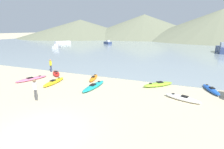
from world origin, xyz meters
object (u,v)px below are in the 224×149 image
moored_boat_1 (62,42)px  kayak_on_sand_6 (94,78)px  kayak_on_sand_4 (32,79)px  person_near_waterline (51,65)px  kayak_on_sand_1 (158,84)px  person_near_foreground (35,88)px  moored_boat_2 (108,43)px  kayak_on_sand_7 (54,82)px  moored_boat_3 (57,47)px  kayak_on_sand_3 (56,73)px  kayak_on_sand_5 (94,86)px  kayak_on_sand_2 (211,89)px  kayak_on_sand_0 (183,98)px  moored_boat_4 (222,49)px

moored_boat_1 → kayak_on_sand_6: bearing=-48.0°
kayak_on_sand_4 → person_near_waterline: size_ratio=2.09×
kayak_on_sand_1 → person_near_foreground: (-7.93, -6.88, 0.75)m
kayak_on_sand_6 → moored_boat_2: bearing=112.1°
kayak_on_sand_7 → moored_boat_3: (-20.80, 25.31, 0.31)m
kayak_on_sand_6 → moored_boat_1: bearing=132.0°
kayak_on_sand_7 → person_near_foreground: bearing=-67.1°
kayak_on_sand_6 → person_near_waterline: size_ratio=1.76×
kayak_on_sand_4 → moored_boat_1: size_ratio=0.58×
kayak_on_sand_4 → kayak_on_sand_3: bearing=71.4°
moored_boat_3 → kayak_on_sand_6: bearing=-43.5°
kayak_on_sand_6 → kayak_on_sand_7: bearing=-135.0°
kayak_on_sand_7 → person_near_foreground: person_near_foreground is taller
kayak_on_sand_6 → person_near_foreground: 6.81m
kayak_on_sand_5 → moored_boat_2: 46.26m
kayak_on_sand_3 → moored_boat_1: moored_boat_1 is taller
kayak_on_sand_2 → person_near_foreground: (-12.27, -7.15, 0.75)m
person_near_waterline → moored_boat_3: (-17.26, 21.68, -0.44)m
kayak_on_sand_1 → kayak_on_sand_4: 12.87m
kayak_on_sand_0 → kayak_on_sand_3: 13.96m
moored_boat_4 → kayak_on_sand_2: bearing=-100.0°
kayak_on_sand_6 → kayak_on_sand_2: bearing=2.6°
kayak_on_sand_6 → moored_boat_2: moored_boat_2 is taller
moored_boat_4 → moored_boat_1: bearing=172.3°
kayak_on_sand_5 → moored_boat_1: bearing=131.2°
kayak_on_sand_0 → kayak_on_sand_6: 9.20m
person_near_foreground → moored_boat_1: size_ratio=0.28×
kayak_on_sand_6 → moored_boat_4: moored_boat_4 is taller
moored_boat_2 → moored_boat_4: size_ratio=0.64×
kayak_on_sand_0 → moored_boat_4: 32.12m
kayak_on_sand_4 → kayak_on_sand_6: bearing=25.8°
kayak_on_sand_4 → moored_boat_3: (-17.84, 25.27, 0.35)m
kayak_on_sand_4 → moored_boat_3: size_ratio=0.97×
kayak_on_sand_7 → moored_boat_2: bearing=107.4°
kayak_on_sand_7 → person_near_foreground: (1.61, -3.81, 0.77)m
kayak_on_sand_3 → person_near_waterline: (-1.49, 0.87, 0.75)m
kayak_on_sand_1 → kayak_on_sand_5: 5.97m
person_near_foreground → moored_boat_1: 51.91m
kayak_on_sand_6 → moored_boat_1: 47.51m
kayak_on_sand_2 → kayak_on_sand_5: (-9.66, -2.99, -0.02)m
kayak_on_sand_4 → moored_boat_1: 46.13m
kayak_on_sand_3 → person_near_waterline: size_ratio=1.48×
kayak_on_sand_0 → moored_boat_1: moored_boat_1 is taller
kayak_on_sand_7 → kayak_on_sand_6: bearing=45.0°
kayak_on_sand_0 → person_near_waterline: size_ratio=1.71×
kayak_on_sand_2 → kayak_on_sand_4: 17.17m
kayak_on_sand_1 → moored_boat_3: 37.62m
person_near_foreground → moored_boat_3: 36.75m
kayak_on_sand_0 → kayak_on_sand_5: kayak_on_sand_0 is taller
kayak_on_sand_5 → kayak_on_sand_3: bearing=159.1°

